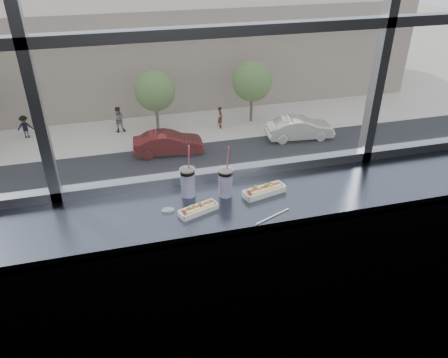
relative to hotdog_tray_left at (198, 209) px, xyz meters
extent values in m
plane|color=black|center=(0.23, 0.35, -0.57)|extent=(6.00, 0.00, 6.00)
cube|color=#525865|center=(0.23, 0.07, -0.05)|extent=(6.00, 0.55, 0.06)
cube|color=#525865|center=(0.23, -0.18, -0.57)|extent=(6.00, 0.04, 1.04)
cube|color=white|center=(0.00, 0.00, -0.02)|extent=(0.24, 0.15, 0.01)
cube|color=white|center=(0.00, 0.00, 0.00)|extent=(0.24, 0.15, 0.03)
cylinder|color=tan|center=(0.00, 0.00, 0.00)|extent=(0.18, 0.09, 0.04)
cylinder|color=brown|center=(0.00, 0.00, 0.01)|extent=(0.18, 0.09, 0.03)
cube|color=white|center=(0.42, 0.09, -0.02)|extent=(0.28, 0.14, 0.01)
cube|color=white|center=(0.42, 0.09, 0.00)|extent=(0.28, 0.14, 0.04)
cylinder|color=tan|center=(0.42, 0.09, 0.01)|extent=(0.21, 0.09, 0.04)
cylinder|color=brown|center=(0.42, 0.09, 0.02)|extent=(0.21, 0.08, 0.03)
cylinder|color=white|center=(-0.02, 0.19, 0.06)|extent=(0.08, 0.08, 0.17)
cylinder|color=black|center=(-0.02, 0.19, 0.14)|extent=(0.09, 0.09, 0.02)
cylinder|color=silver|center=(-0.02, 0.19, 0.15)|extent=(0.09, 0.09, 0.01)
cylinder|color=#E94A66|center=(-0.01, 0.18, 0.23)|extent=(0.01, 0.05, 0.18)
cylinder|color=white|center=(0.19, 0.13, 0.06)|extent=(0.08, 0.08, 0.17)
cylinder|color=black|center=(0.19, 0.13, 0.13)|extent=(0.09, 0.09, 0.02)
cylinder|color=silver|center=(0.19, 0.13, 0.15)|extent=(0.09, 0.09, 0.01)
cylinder|color=#E94A66|center=(0.20, 0.13, 0.22)|extent=(0.01, 0.04, 0.17)
cylinder|color=white|center=(0.38, -0.15, -0.02)|extent=(0.23, 0.10, 0.01)
ellipsoid|color=silver|center=(-0.16, 0.05, -0.01)|extent=(0.09, 0.06, 0.02)
plane|color=#BEB2A0|center=(0.23, 43.85, -12.12)|extent=(120.00, 120.00, 0.00)
cube|color=black|center=(0.23, 20.35, -12.09)|extent=(80.00, 10.00, 0.06)
cube|color=#BEB2A0|center=(0.23, 28.35, -12.10)|extent=(80.00, 6.00, 0.04)
cube|color=gray|center=(0.23, 38.35, -8.12)|extent=(50.00, 14.00, 8.00)
imported|color=white|center=(12.16, 24.35, -11.01)|extent=(3.15, 6.51, 2.10)
imported|color=maroon|center=(2.73, 24.35, -11.04)|extent=(2.99, 6.28, 2.04)
imported|color=#9E0008|center=(-1.08, 16.35, -11.07)|extent=(2.76, 6.07, 1.99)
imported|color=#FFF8CF|center=(7.66, 16.35, -11.06)|extent=(2.53, 6.02, 2.00)
imported|color=#63579D|center=(14.38, 16.35, -10.95)|extent=(2.84, 6.69, 2.22)
imported|color=#66605B|center=(7.18, 27.71, -11.09)|extent=(0.66, 0.88, 1.98)
imported|color=#66605B|center=(-0.29, 28.92, -10.92)|extent=(1.03, 0.77, 2.32)
imported|color=#66605B|center=(-6.81, 29.54, -11.07)|extent=(0.90, 0.67, 2.02)
cylinder|color=#47382B|center=(2.53, 28.35, -11.02)|extent=(0.22, 0.22, 2.21)
sphere|color=#4E7032|center=(2.53, 28.35, -8.99)|extent=(2.95, 2.95, 2.95)
cylinder|color=#47382B|center=(9.81, 28.35, -10.98)|extent=(0.23, 0.23, 2.28)
sphere|color=#4E7032|center=(9.81, 28.35, -8.89)|extent=(3.05, 3.05, 3.05)
camera|label=1|loc=(-0.37, -1.98, 1.37)|focal=35.00mm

